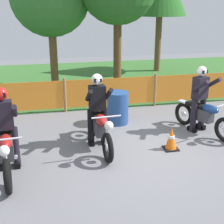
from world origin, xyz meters
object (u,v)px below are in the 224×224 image
rider_third (4,124)px  traffic_cone (171,139)px  motorcycle_lead (100,128)px  rider_trailing (200,97)px  motorcycle_trailing (204,116)px  spare_drum (118,108)px  rider_lead (97,106)px  motorcycle_third (7,151)px

rider_third → traffic_cone: bearing=87.1°
motorcycle_lead → rider_trailing: 2.73m
motorcycle_trailing → rider_trailing: 0.51m
rider_third → traffic_cone: rider_third is taller
rider_trailing → rider_third: 4.73m
rider_trailing → spare_drum: rider_trailing is taller
rider_lead → traffic_cone: size_ratio=3.19×
motorcycle_trailing → spare_drum: (-1.98, 1.10, -0.01)m
motorcycle_lead → rider_third: 2.09m
motorcycle_lead → spare_drum: (0.74, 1.43, -0.04)m
rider_third → spare_drum: rider_third is taller
motorcycle_third → spare_drum: 3.46m
motorcycle_third → rider_lead: 2.21m
rider_trailing → rider_lead: bearing=-106.6°
rider_third → motorcycle_lead: bearing=100.0°
traffic_cone → spare_drum: bearing=114.4°
rider_lead → spare_drum: bearing=144.2°
motorcycle_third → rider_third: size_ratio=1.26×
motorcycle_lead → rider_trailing: bearing=97.0°
rider_trailing → traffic_cone: bearing=-72.5°
traffic_cone → rider_trailing: bearing=39.9°
motorcycle_lead → rider_lead: 0.52m
rider_third → traffic_cone: size_ratio=3.19×
rider_trailing → spare_drum: 2.18m
motorcycle_lead → rider_third: (-1.97, -0.52, 0.47)m
motorcycle_lead → spare_drum: size_ratio=2.38×
rider_trailing → rider_third: (-4.61, -1.02, 0.03)m
motorcycle_third → rider_lead: rider_lead is taller
traffic_cone → spare_drum: 2.02m
rider_trailing → motorcycle_lead: bearing=-101.7°
rider_lead → motorcycle_third: bearing=-66.8°
motorcycle_third → rider_trailing: (4.59, 1.25, 0.43)m
motorcycle_trailing → motorcycle_lead: bearing=-105.6°
rider_trailing → traffic_cone: rider_trailing is taller
motorcycle_trailing → traffic_cone: size_ratio=3.49×
spare_drum → rider_lead: bearing=-122.1°
motorcycle_trailing → traffic_cone: 1.37m
rider_third → motorcycle_third: bearing=0.5°
rider_lead → traffic_cone: rider_lead is taller
motorcycle_trailing → motorcycle_third: 4.79m
motorcycle_lead → spare_drum: motorcycle_lead is taller
motorcycle_trailing → rider_third: bearing=-102.2°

